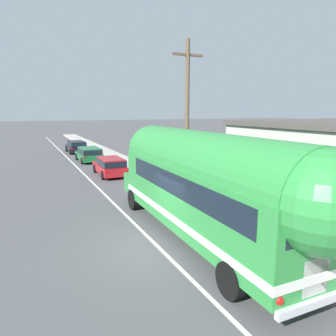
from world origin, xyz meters
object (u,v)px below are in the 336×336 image
painted_bus (207,183)px  car_lead (110,165)px  car_third (76,146)px  car_second (89,153)px  utility_pole (187,119)px

painted_bus → car_lead: bearing=89.8°
car_lead → car_third: bearing=90.8°
car_second → car_lead: bearing=-89.0°
car_second → car_third: same height
car_lead → car_third: same height
painted_bus → car_lead: size_ratio=2.93×
car_lead → car_second: same height
painted_bus → car_second: 20.77m
car_second → car_third: 7.04m
utility_pole → car_lead: (-2.25, 7.79, -3.64)m
car_lead → utility_pole: bearing=-73.9°
car_lead → car_second: bearing=91.0°
utility_pole → car_second: bearing=99.0°
car_lead → car_second: (-0.12, 7.22, 0.01)m
painted_bus → car_third: bearing=90.3°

